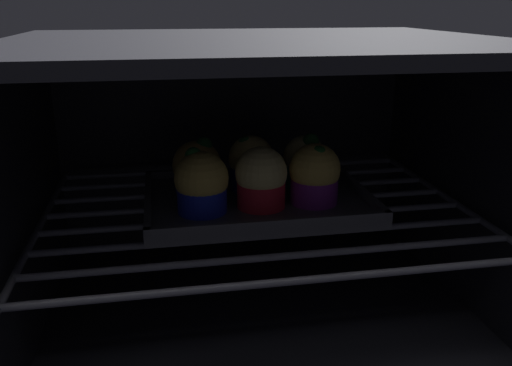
{
  "coord_description": "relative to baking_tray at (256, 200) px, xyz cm",
  "views": [
    {
      "loc": [
        -11.78,
        -41.77,
        39.38
      ],
      "look_at": [
        0.0,
        22.87,
        17.12
      ],
      "focal_mm": 37.38,
      "sensor_mm": 36.0,
      "label": 1
    }
  ],
  "objects": [
    {
      "name": "muffin_row1_col1",
      "position": [
        -0.28,
        3.68,
        3.94
      ],
      "size": [
        6.16,
        6.16,
        7.37
      ],
      "color": "#1928B7",
      "rests_on": "baking_tray"
    },
    {
      "name": "muffin_row0_col1",
      "position": [
        0.35,
        -3.48,
        4.08
      ],
      "size": [
        6.47,
        6.47,
        7.67
      ],
      "color": "red",
      "rests_on": "baking_tray"
    },
    {
      "name": "muffin_row1_col2",
      "position": [
        7.39,
        3.27,
        3.84
      ],
      "size": [
        6.03,
        6.03,
        7.67
      ],
      "color": "#0C8C84",
      "rests_on": "baking_tray"
    },
    {
      "name": "oven_rack",
      "position": [
        0.0,
        -0.87,
        -1.11
      ],
      "size": [
        54.8,
        42.0,
        0.8
      ],
      "color": "#51515B",
      "rests_on": "oven_cavity"
    },
    {
      "name": "baking_tray",
      "position": [
        0.0,
        0.0,
        0.0
      ],
      "size": [
        28.65,
        21.51,
        2.2
      ],
      "color": "#4C4C51",
      "rests_on": "oven_rack"
    },
    {
      "name": "muffin_row1_col0",
      "position": [
        -7.33,
        3.65,
        3.66
      ],
      "size": [
        6.53,
        6.53,
        7.52
      ],
      "color": "#1928B7",
      "rests_on": "baking_tray"
    },
    {
      "name": "muffin_row0_col2",
      "position": [
        6.91,
        -3.26,
        4.19
      ],
      "size": [
        6.5,
        6.5,
        7.67
      ],
      "color": "#7A238C",
      "rests_on": "baking_tray"
    },
    {
      "name": "oven_cavity",
      "position": [
        0.0,
        3.38,
        2.29
      ],
      "size": [
        59.0,
        47.0,
        37.0
      ],
      "color": "black",
      "rests_on": "ground"
    },
    {
      "name": "muffin_row0_col0",
      "position": [
        -7.38,
        -3.85,
        4.05
      ],
      "size": [
        6.58,
        6.58,
        7.92
      ],
      "color": "#1928B7",
      "rests_on": "baking_tray"
    }
  ]
}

